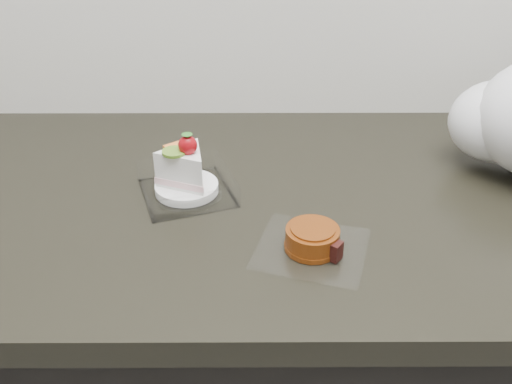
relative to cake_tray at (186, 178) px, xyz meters
name	(u,v)px	position (x,y,z in m)	size (l,w,h in m)	color
counter	(316,383)	(0.23, 0.00, -0.48)	(2.04, 0.64, 0.90)	black
cake_tray	(186,178)	(0.00, 0.00, 0.00)	(0.17, 0.17, 0.11)	white
mooncake_wrap	(313,241)	(0.18, -0.15, -0.01)	(0.18, 0.17, 0.03)	white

